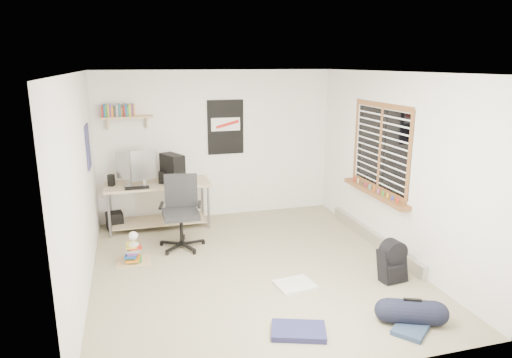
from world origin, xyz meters
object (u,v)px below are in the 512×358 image
object	(u,v)px
office_chair	(181,215)
duffel_bag	(411,311)
desk	(159,205)
book_stack	(133,251)
backpack	(392,265)

from	to	relation	value
office_chair	duffel_bag	xyz separation A→B (m)	(2.04, -2.64, -0.35)
desk	duffel_bag	world-z (taller)	desk
office_chair	book_stack	bearing A→B (deg)	-144.93
office_chair	book_stack	distance (m)	0.83
backpack	duffel_bag	distance (m)	0.97
backpack	book_stack	size ratio (longest dim) A/B	1.02
backpack	duffel_bag	size ratio (longest dim) A/B	0.83
desk	duffel_bag	distance (m)	4.29
desk	book_stack	bearing A→B (deg)	-126.95
office_chair	backpack	distance (m)	2.95
desk	office_chair	world-z (taller)	office_chair
backpack	duffel_bag	bearing A→B (deg)	-116.99
office_chair	desk	bearing A→B (deg)	114.72
duffel_bag	book_stack	world-z (taller)	duffel_bag
backpack	desk	bearing A→B (deg)	127.02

